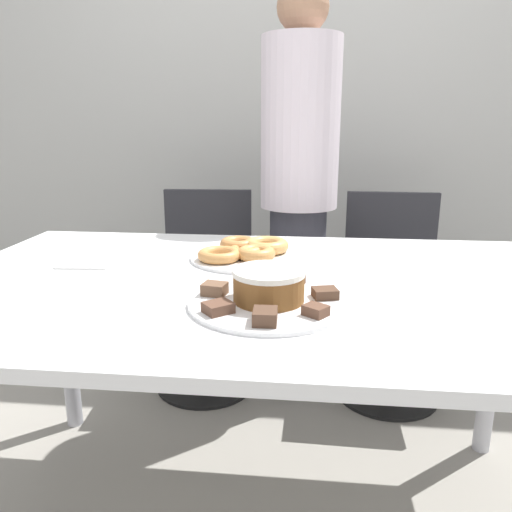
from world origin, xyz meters
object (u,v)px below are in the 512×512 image
plate_donuts (247,257)px  napkin (87,263)px  frosted_cake (269,285)px  person_standing (299,190)px  office_chair_left (205,297)px  office_chair_right (391,303)px  plate_cake (269,303)px

plate_donuts → napkin: bearing=-166.9°
plate_donuts → frosted_cake: (0.10, -0.38, 0.04)m
person_standing → frosted_cake: bearing=-92.5°
office_chair_left → office_chair_right: same height
plate_cake → office_chair_left: bearing=109.3°
office_chair_left → napkin: size_ratio=5.66×
napkin → office_chair_left: bearing=77.1°
office_chair_left → frosted_cake: bearing=-73.8°
frosted_cake → plate_cake: bearing=180.0°
plate_donuts → napkin: plate_donuts is taller
office_chair_left → frosted_cake: office_chair_left is taller
office_chair_left → plate_cake: bearing=-73.8°
office_chair_right → napkin: office_chair_right is taller
frosted_cake → napkin: 0.61m
person_standing → office_chair_left: 0.64m
plate_donuts → frosted_cake: size_ratio=2.07×
office_chair_left → office_chair_right: bearing=-3.1°
office_chair_left → plate_cake: 1.16m
office_chair_right → plate_cake: 1.19m
office_chair_right → plate_donuts: size_ratio=2.62×
plate_cake → napkin: size_ratio=2.34×
plate_donuts → frosted_cake: bearing=-75.8°
office_chair_left → napkin: (-0.18, -0.77, 0.37)m
person_standing → plate_donuts: bearing=-102.6°
plate_donuts → frosted_cake: 0.39m
office_chair_right → frosted_cake: 1.20m
person_standing → office_chair_right: size_ratio=1.94×
office_chair_left → person_standing: bearing=-8.9°
person_standing → frosted_cake: person_standing is taller
office_chair_left → office_chair_right: size_ratio=1.00×
person_standing → frosted_cake: 1.00m
napkin → plate_donuts: bearing=13.1°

